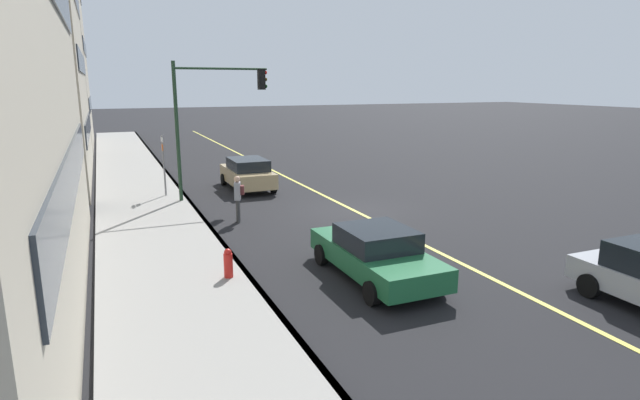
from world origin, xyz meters
The scene contains 10 objects.
ground centered at (0.00, 0.00, 0.00)m, with size 200.00×200.00×0.00m, color black.
sidewalk_slab centered at (0.00, 7.99, 0.07)m, with size 80.00×3.89×0.15m, color gray.
curb_edge centered at (0.00, 6.12, 0.07)m, with size 80.00×0.16×0.15m, color slate.
lane_stripe_center centered at (0.00, 0.00, 0.01)m, with size 80.00×0.16×0.01m, color #D8CC4C.
car_tan centered at (6.07, 2.89, 0.81)m, with size 4.37×2.00×1.55m.
car_green centered at (-7.05, 2.89, 0.72)m, with size 4.66×2.08×1.42m.
pedestrian_with_backpack centered at (0.06, 4.88, 1.06)m, with size 0.47×0.45×1.79m.
traffic_light_mast centered at (4.10, 4.93, 4.18)m, with size 0.28×4.15×6.11m.
street_sign_post centered at (5.46, 6.95, 1.72)m, with size 0.60×0.08×2.92m.
fire_hydrant centered at (-5.82, 6.64, 0.47)m, with size 0.24×0.24×0.94m.
Camera 1 is at (-18.61, 9.43, 5.18)m, focal length 28.81 mm.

